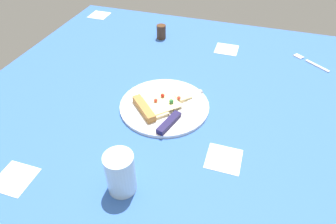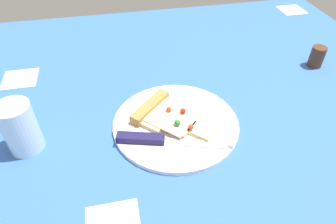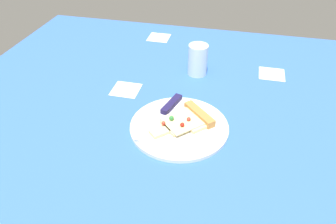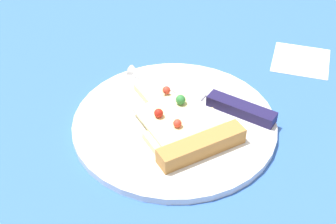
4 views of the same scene
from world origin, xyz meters
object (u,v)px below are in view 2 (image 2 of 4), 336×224
(drinking_glass, at_px, (20,128))
(plate, at_px, (176,124))
(pepper_shaker, at_px, (317,57))
(pizza_slice, at_px, (166,115))
(knife, at_px, (162,140))

(drinking_glass, bearing_deg, plate, 179.94)
(plate, bearing_deg, pepper_shaker, -160.13)
(pepper_shaker, bearing_deg, pizza_slice, 17.17)
(plate, height_order, pepper_shaker, pepper_shaker)
(pepper_shaker, bearing_deg, drinking_glass, 11.91)
(plate, bearing_deg, pizza_slice, -44.81)
(drinking_glass, bearing_deg, pizza_slice, -176.64)
(plate, xyz_separation_m, pepper_shaker, (-0.45, -0.16, 0.02))
(pizza_slice, relative_size, knife, 0.75)
(knife, distance_m, drinking_glass, 0.28)
(pizza_slice, xyz_separation_m, knife, (0.02, 0.07, -0.00))
(plate, xyz_separation_m, knife, (0.04, 0.05, 0.01))
(knife, height_order, drinking_glass, drinking_glass)
(pizza_slice, height_order, pepper_shaker, pepper_shaker)
(plate, bearing_deg, drinking_glass, -0.06)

